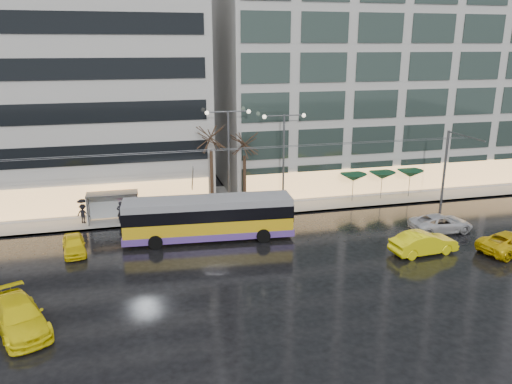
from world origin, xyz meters
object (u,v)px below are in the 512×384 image
object	(u,v)px
trolleybus	(209,220)
street_lamp_near	(229,147)
taxi_a	(74,245)
bus_shelter	(108,201)

from	to	relation	value
trolleybus	street_lamp_near	distance (m)	7.85
trolleybus	taxi_a	size ratio (longest dim) A/B	3.41
taxi_a	trolleybus	bearing A→B (deg)	-6.97
bus_shelter	trolleybus	bearing A→B (deg)	-37.27
trolleybus	street_lamp_near	size ratio (longest dim) A/B	1.44
bus_shelter	taxi_a	size ratio (longest dim) A/B	1.10
bus_shelter	taxi_a	world-z (taller)	bus_shelter
bus_shelter	taxi_a	bearing A→B (deg)	-110.52
street_lamp_near	taxi_a	distance (m)	15.07
bus_shelter	street_lamp_near	size ratio (longest dim) A/B	0.47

